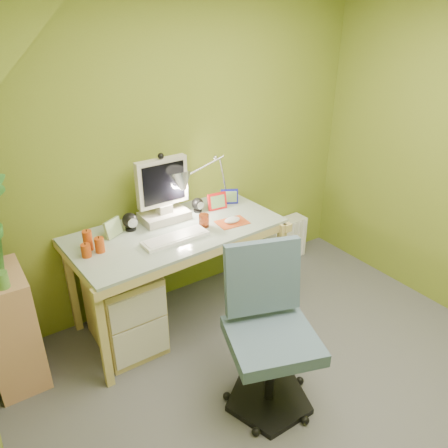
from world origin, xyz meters
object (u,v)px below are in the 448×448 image
desk (179,276)px  desk_lamp (216,169)px  monitor (162,188)px  side_ledge (10,329)px  radiator (285,239)px  task_chair (272,338)px

desk → desk_lamp: (0.45, 0.18, 0.69)m
monitor → desk_lamp: bearing=-1.4°
monitor → desk_lamp: (0.45, 0.00, 0.06)m
desk_lamp → side_ledge: bearing=-161.0°
monitor → side_ledge: size_ratio=0.62×
monitor → radiator: 1.53m
desk → desk_lamp: desk_lamp is taller
desk_lamp → task_chair: 1.37m
desk → radiator: (1.28, 0.27, -0.20)m
radiator → side_ledge: bearing=-177.0°
desk → side_ledge: desk is taller
task_chair → radiator: 1.78m
desk → radiator: bearing=8.4°
side_ledge → task_chair: (1.22, -1.06, 0.11)m
desk → task_chair: task_chair is taller
desk_lamp → side_ledge: desk_lamp is taller
desk_lamp → radiator: bearing=21.0°
side_ledge → radiator: 2.45m
desk_lamp → desk: bearing=-143.4°
task_chair → desk_lamp: bearing=90.8°
task_chair → radiator: (1.22, 1.27, -0.30)m
radiator → desk_lamp: bearing=-175.7°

